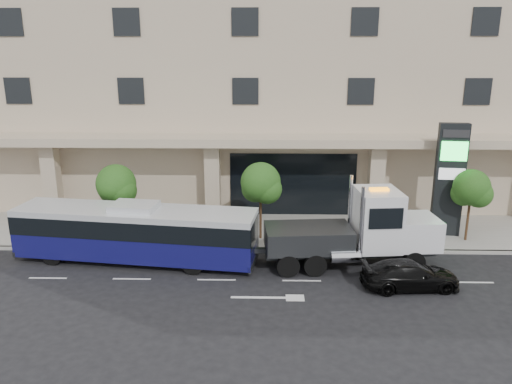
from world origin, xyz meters
TOP-DOWN VIEW (x-y plane):
  - ground at (0.00, 0.00)m, footprint 120.00×120.00m
  - sidewalk at (0.00, 5.00)m, footprint 120.00×6.00m
  - curb at (0.00, 2.00)m, footprint 120.00×0.30m
  - convention_center at (-0.00, 15.42)m, footprint 60.00×17.60m
  - tree_left at (-9.97, 3.59)m, footprint 2.27×2.20m
  - tree_mid at (-1.97, 3.59)m, footprint 2.28×2.20m
  - tree_right at (9.53, 3.59)m, footprint 2.10×2.00m
  - city_bus at (-8.25, 0.59)m, footprint 12.40×4.14m
  - tow_truck at (2.90, 0.31)m, footprint 9.67×3.08m
  - black_sedan at (4.82, -2.10)m, footprint 4.52×2.13m
  - signage_pylon at (8.59, 4.51)m, footprint 1.66×0.77m

SIDE VIEW (x-z plane):
  - ground at x=0.00m, z-range 0.00..0.00m
  - sidewalk at x=0.00m, z-range 0.00..0.15m
  - curb at x=0.00m, z-range 0.00..0.15m
  - black_sedan at x=4.82m, z-range 0.00..1.27m
  - city_bus at x=-8.25m, z-range 0.03..3.11m
  - tow_truck at x=2.90m, z-range -0.39..4.00m
  - tree_right at x=9.53m, z-range 1.01..5.06m
  - tree_left at x=-9.97m, z-range 1.00..5.22m
  - tree_mid at x=-1.97m, z-range 1.07..5.45m
  - signage_pylon at x=8.59m, z-range 0.20..6.62m
  - convention_center at x=0.00m, z-range -0.03..19.97m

